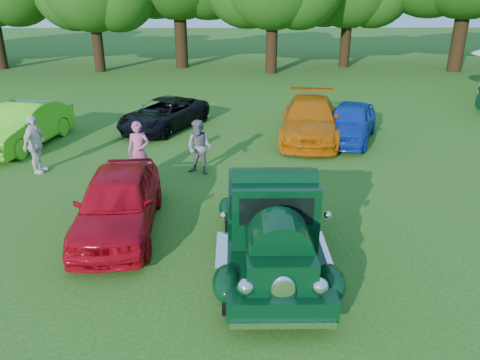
{
  "coord_description": "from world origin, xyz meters",
  "views": [
    {
      "loc": [
        0.24,
        -9.22,
        5.37
      ],
      "look_at": [
        0.37,
        1.09,
        1.1
      ],
      "focal_mm": 35.0,
      "sensor_mm": 36.0,
      "label": 1
    }
  ],
  "objects_px": {
    "red_convertible": "(118,202)",
    "back_car_black": "(164,114)",
    "spectator_grey": "(199,147)",
    "back_car_orange": "(310,119)",
    "hero_pickup": "(272,224)",
    "back_car_blue": "(350,122)",
    "back_car_lime": "(22,126)",
    "spectator_pink": "(139,151)",
    "spectator_white": "(35,145)"
  },
  "relations": [
    {
      "from": "red_convertible",
      "to": "back_car_lime",
      "type": "relative_size",
      "value": 0.94
    },
    {
      "from": "back_car_lime",
      "to": "spectator_grey",
      "type": "distance_m",
      "value": 7.11
    },
    {
      "from": "spectator_white",
      "to": "spectator_pink",
      "type": "bearing_deg",
      "value": -89.6
    },
    {
      "from": "back_car_lime",
      "to": "spectator_white",
      "type": "relative_size",
      "value": 2.53
    },
    {
      "from": "back_car_blue",
      "to": "back_car_lime",
      "type": "bearing_deg",
      "value": -155.17
    },
    {
      "from": "back_car_black",
      "to": "spectator_white",
      "type": "xyz_separation_m",
      "value": [
        -3.26,
        -4.8,
        0.3
      ]
    },
    {
      "from": "red_convertible",
      "to": "back_car_blue",
      "type": "xyz_separation_m",
      "value": [
        7.06,
        7.02,
        -0.04
      ]
    },
    {
      "from": "hero_pickup",
      "to": "back_car_orange",
      "type": "bearing_deg",
      "value": 76.37
    },
    {
      "from": "spectator_pink",
      "to": "spectator_white",
      "type": "xyz_separation_m",
      "value": [
        -3.29,
        0.61,
        0.02
      ]
    },
    {
      "from": "back_car_black",
      "to": "back_car_blue",
      "type": "distance_m",
      "value": 7.34
    },
    {
      "from": "back_car_orange",
      "to": "spectator_white",
      "type": "xyz_separation_m",
      "value": [
        -8.97,
        -3.48,
        0.16
      ]
    },
    {
      "from": "back_car_blue",
      "to": "spectator_grey",
      "type": "relative_size",
      "value": 2.42
    },
    {
      "from": "red_convertible",
      "to": "back_car_orange",
      "type": "distance_m",
      "value": 9.16
    },
    {
      "from": "back_car_blue",
      "to": "spectator_white",
      "type": "bearing_deg",
      "value": -140.86
    },
    {
      "from": "red_convertible",
      "to": "back_car_black",
      "type": "xyz_separation_m",
      "value": [
        -0.12,
        8.57,
        -0.13
      ]
    },
    {
      "from": "back_car_black",
      "to": "spectator_pink",
      "type": "xyz_separation_m",
      "value": [
        0.02,
        -5.4,
        0.28
      ]
    },
    {
      "from": "hero_pickup",
      "to": "spectator_pink",
      "type": "height_order",
      "value": "hero_pickup"
    },
    {
      "from": "back_car_black",
      "to": "back_car_blue",
      "type": "height_order",
      "value": "back_car_blue"
    },
    {
      "from": "back_car_lime",
      "to": "back_car_orange",
      "type": "relative_size",
      "value": 0.89
    },
    {
      "from": "back_car_black",
      "to": "spectator_pink",
      "type": "distance_m",
      "value": 5.41
    },
    {
      "from": "back_car_orange",
      "to": "spectator_grey",
      "type": "height_order",
      "value": "spectator_grey"
    },
    {
      "from": "back_car_orange",
      "to": "spectator_grey",
      "type": "relative_size",
      "value": 3.04
    },
    {
      "from": "back_car_black",
      "to": "spectator_grey",
      "type": "relative_size",
      "value": 2.58
    },
    {
      "from": "back_car_orange",
      "to": "spectator_pink",
      "type": "xyz_separation_m",
      "value": [
        -5.68,
        -4.08,
        0.14
      ]
    },
    {
      "from": "back_car_blue",
      "to": "spectator_grey",
      "type": "distance_m",
      "value": 6.38
    },
    {
      "from": "back_car_black",
      "to": "spectator_grey",
      "type": "distance_m",
      "value": 5.27
    },
    {
      "from": "spectator_pink",
      "to": "back_car_blue",
      "type": "bearing_deg",
      "value": 26.9
    },
    {
      "from": "spectator_grey",
      "to": "back_car_orange",
      "type": "bearing_deg",
      "value": 65.69
    },
    {
      "from": "spectator_pink",
      "to": "spectator_grey",
      "type": "height_order",
      "value": "spectator_pink"
    },
    {
      "from": "hero_pickup",
      "to": "spectator_pink",
      "type": "bearing_deg",
      "value": 128.17
    },
    {
      "from": "hero_pickup",
      "to": "back_car_black",
      "type": "bearing_deg",
      "value": 109.89
    },
    {
      "from": "back_car_lime",
      "to": "back_car_black",
      "type": "distance_m",
      "value": 5.24
    },
    {
      "from": "red_convertible",
      "to": "spectator_grey",
      "type": "xyz_separation_m",
      "value": [
        1.66,
        3.62,
        0.11
      ]
    },
    {
      "from": "back_car_lime",
      "to": "back_car_blue",
      "type": "bearing_deg",
      "value": 13.82
    },
    {
      "from": "spectator_pink",
      "to": "spectator_white",
      "type": "bearing_deg",
      "value": 168.21
    },
    {
      "from": "red_convertible",
      "to": "spectator_pink",
      "type": "xyz_separation_m",
      "value": [
        -0.1,
        3.17,
        0.15
      ]
    },
    {
      "from": "hero_pickup",
      "to": "spectator_grey",
      "type": "height_order",
      "value": "hero_pickup"
    },
    {
      "from": "hero_pickup",
      "to": "spectator_white",
      "type": "height_order",
      "value": "hero_pickup"
    },
    {
      "from": "back_car_orange",
      "to": "spectator_white",
      "type": "distance_m",
      "value": 9.62
    },
    {
      "from": "back_car_orange",
      "to": "back_car_blue",
      "type": "bearing_deg",
      "value": 0.11
    },
    {
      "from": "hero_pickup",
      "to": "red_convertible",
      "type": "xyz_separation_m",
      "value": [
        -3.49,
        1.39,
        -0.11
      ]
    },
    {
      "from": "back_car_orange",
      "to": "back_car_blue",
      "type": "relative_size",
      "value": 1.26
    },
    {
      "from": "spectator_white",
      "to": "back_car_lime",
      "type": "bearing_deg",
      "value": 40.6
    },
    {
      "from": "spectator_grey",
      "to": "back_car_black",
      "type": "bearing_deg",
      "value": 132.58
    },
    {
      "from": "red_convertible",
      "to": "back_car_lime",
      "type": "distance_m",
      "value": 8.05
    },
    {
      "from": "red_convertible",
      "to": "back_car_black",
      "type": "height_order",
      "value": "red_convertible"
    },
    {
      "from": "back_car_lime",
      "to": "spectator_pink",
      "type": "height_order",
      "value": "spectator_pink"
    },
    {
      "from": "red_convertible",
      "to": "back_car_lime",
      "type": "xyz_separation_m",
      "value": [
        -4.88,
        6.4,
        0.02
      ]
    },
    {
      "from": "red_convertible",
      "to": "spectator_pink",
      "type": "distance_m",
      "value": 3.18
    },
    {
      "from": "hero_pickup",
      "to": "spectator_grey",
      "type": "bearing_deg",
      "value": 110.09
    }
  ]
}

